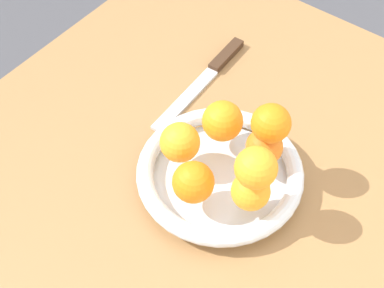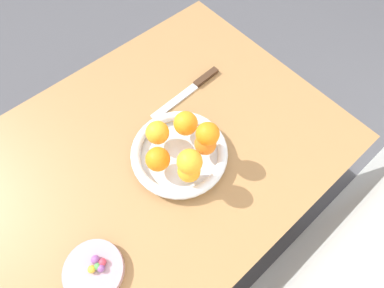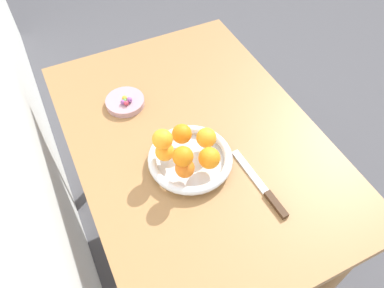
{
  "view_description": "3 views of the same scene",
  "coord_description": "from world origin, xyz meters",
  "px_view_note": "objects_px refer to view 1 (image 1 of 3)",
  "views": [
    {
      "loc": [
        0.35,
        0.34,
        1.49
      ],
      "look_at": [
        -0.06,
        0.03,
        0.84
      ],
      "focal_mm": 55.0,
      "sensor_mm": 36.0,
      "label": 1
    },
    {
      "loc": [
        0.11,
        0.34,
        1.47
      ],
      "look_at": [
        -0.1,
        0.1,
        0.84
      ],
      "focal_mm": 28.0,
      "sensor_mm": 36.0,
      "label": 2
    },
    {
      "loc": [
        -0.69,
        0.34,
        1.66
      ],
      "look_at": [
        -0.12,
        0.07,
        0.88
      ],
      "focal_mm": 35.0,
      "sensor_mm": 36.0,
      "label": 3
    }
  ],
  "objects_px": {
    "orange_2": "(223,121)",
    "orange_5": "(271,123)",
    "dining_table": "(155,230)",
    "orange_6": "(256,168)",
    "orange_4": "(193,182)",
    "orange_1": "(264,147)",
    "knife": "(208,75)",
    "fruit_bowl": "(220,174)",
    "orange_0": "(251,191)",
    "orange_3": "(178,141)"
  },
  "relations": [
    {
      "from": "orange_1",
      "to": "knife",
      "type": "distance_m",
      "value": 0.23
    },
    {
      "from": "orange_1",
      "to": "orange_5",
      "type": "height_order",
      "value": "orange_5"
    },
    {
      "from": "fruit_bowl",
      "to": "knife",
      "type": "bearing_deg",
      "value": -139.07
    },
    {
      "from": "orange_1",
      "to": "knife",
      "type": "bearing_deg",
      "value": -122.32
    },
    {
      "from": "orange_6",
      "to": "orange_5",
      "type": "bearing_deg",
      "value": -161.4
    },
    {
      "from": "orange_0",
      "to": "orange_5",
      "type": "bearing_deg",
      "value": -163.48
    },
    {
      "from": "orange_0",
      "to": "orange_1",
      "type": "distance_m",
      "value": 0.08
    },
    {
      "from": "orange_0",
      "to": "orange_6",
      "type": "height_order",
      "value": "orange_6"
    },
    {
      "from": "orange_1",
      "to": "orange_2",
      "type": "height_order",
      "value": "orange_2"
    },
    {
      "from": "dining_table",
      "to": "orange_1",
      "type": "height_order",
      "value": "orange_1"
    },
    {
      "from": "orange_5",
      "to": "dining_table",
      "type": "bearing_deg",
      "value": -37.59
    },
    {
      "from": "orange_0",
      "to": "orange_4",
      "type": "height_order",
      "value": "orange_4"
    },
    {
      "from": "fruit_bowl",
      "to": "orange_6",
      "type": "distance_m",
      "value": 0.13
    },
    {
      "from": "fruit_bowl",
      "to": "knife",
      "type": "height_order",
      "value": "fruit_bowl"
    },
    {
      "from": "orange_2",
      "to": "orange_6",
      "type": "bearing_deg",
      "value": 53.71
    },
    {
      "from": "orange_2",
      "to": "dining_table",
      "type": "bearing_deg",
      "value": -10.69
    },
    {
      "from": "orange_2",
      "to": "orange_5",
      "type": "bearing_deg",
      "value": 89.28
    },
    {
      "from": "orange_4",
      "to": "dining_table",
      "type": "bearing_deg",
      "value": -67.23
    },
    {
      "from": "orange_4",
      "to": "orange_5",
      "type": "bearing_deg",
      "value": 157.09
    },
    {
      "from": "dining_table",
      "to": "orange_2",
      "type": "height_order",
      "value": "orange_2"
    },
    {
      "from": "dining_table",
      "to": "orange_0",
      "type": "distance_m",
      "value": 0.21
    },
    {
      "from": "dining_table",
      "to": "orange_5",
      "type": "relative_size",
      "value": 19.17
    },
    {
      "from": "dining_table",
      "to": "fruit_bowl",
      "type": "distance_m",
      "value": 0.15
    },
    {
      "from": "orange_3",
      "to": "knife",
      "type": "xyz_separation_m",
      "value": [
        -0.19,
        -0.08,
        -0.07
      ]
    },
    {
      "from": "orange_1",
      "to": "orange_3",
      "type": "height_order",
      "value": "orange_3"
    },
    {
      "from": "dining_table",
      "to": "knife",
      "type": "height_order",
      "value": "knife"
    },
    {
      "from": "orange_4",
      "to": "knife",
      "type": "distance_m",
      "value": 0.29
    },
    {
      "from": "orange_2",
      "to": "knife",
      "type": "xyz_separation_m",
      "value": [
        -0.12,
        -0.11,
        -0.07
      ]
    },
    {
      "from": "knife",
      "to": "orange_2",
      "type": "bearing_deg",
      "value": 43.72
    },
    {
      "from": "orange_2",
      "to": "orange_3",
      "type": "relative_size",
      "value": 1.04
    },
    {
      "from": "orange_0",
      "to": "orange_4",
      "type": "relative_size",
      "value": 0.93
    },
    {
      "from": "orange_6",
      "to": "dining_table",
      "type": "bearing_deg",
      "value": -65.09
    },
    {
      "from": "dining_table",
      "to": "orange_5",
      "type": "xyz_separation_m",
      "value": [
        -0.14,
        0.11,
        0.21
      ]
    },
    {
      "from": "fruit_bowl",
      "to": "orange_2",
      "type": "height_order",
      "value": "orange_2"
    },
    {
      "from": "dining_table",
      "to": "orange_0",
      "type": "bearing_deg",
      "value": 115.52
    },
    {
      "from": "orange_2",
      "to": "orange_4",
      "type": "xyz_separation_m",
      "value": [
        0.12,
        0.03,
        -0.0
      ]
    },
    {
      "from": "fruit_bowl",
      "to": "orange_1",
      "type": "relative_size",
      "value": 4.54
    },
    {
      "from": "dining_table",
      "to": "orange_4",
      "type": "xyz_separation_m",
      "value": [
        -0.02,
        0.06,
        0.16
      ]
    },
    {
      "from": "orange_5",
      "to": "orange_3",
      "type": "bearing_deg",
      "value": -57.88
    },
    {
      "from": "orange_0",
      "to": "orange_5",
      "type": "xyz_separation_m",
      "value": [
        -0.08,
        -0.02,
        0.06
      ]
    },
    {
      "from": "orange_5",
      "to": "knife",
      "type": "relative_size",
      "value": 0.22
    },
    {
      "from": "fruit_bowl",
      "to": "orange_3",
      "type": "height_order",
      "value": "orange_3"
    },
    {
      "from": "orange_2",
      "to": "orange_5",
      "type": "xyz_separation_m",
      "value": [
        0.0,
        0.08,
        0.05
      ]
    },
    {
      "from": "orange_3",
      "to": "dining_table",
      "type": "bearing_deg",
      "value": 3.35
    },
    {
      "from": "orange_5",
      "to": "orange_6",
      "type": "xyz_separation_m",
      "value": [
        0.08,
        0.03,
        0.0
      ]
    },
    {
      "from": "orange_3",
      "to": "orange_5",
      "type": "relative_size",
      "value": 1.06
    },
    {
      "from": "orange_0",
      "to": "orange_2",
      "type": "bearing_deg",
      "value": -127.04
    },
    {
      "from": "orange_4",
      "to": "orange_6",
      "type": "distance_m",
      "value": 0.1
    },
    {
      "from": "fruit_bowl",
      "to": "orange_1",
      "type": "bearing_deg",
      "value": 141.58
    },
    {
      "from": "orange_3",
      "to": "orange_6",
      "type": "height_order",
      "value": "orange_6"
    }
  ]
}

